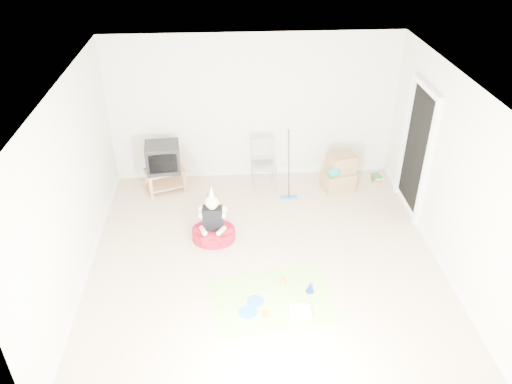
{
  "coord_description": "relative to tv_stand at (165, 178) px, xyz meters",
  "views": [
    {
      "loc": [
        -0.5,
        -5.57,
        4.64
      ],
      "look_at": [
        -0.1,
        0.4,
        0.9
      ],
      "focal_mm": 35.0,
      "sensor_mm": 36.0,
      "label": 1
    }
  ],
  "objects": [
    {
      "name": "doorway_recess",
      "position": [
        4.06,
        -0.81,
        0.78
      ],
      "size": [
        0.02,
        0.9,
        2.05
      ],
      "primitive_type": "cube",
      "color": "black",
      "rests_on": "ground"
    },
    {
      "name": "folding_chair",
      "position": [
        1.72,
        -0.01,
        0.19
      ],
      "size": [
        0.43,
        0.41,
        0.9
      ],
      "color": "#9A9AA0",
      "rests_on": "ground"
    },
    {
      "name": "birthday_cake",
      "position": [
        1.93,
        -3.13,
        -0.21
      ],
      "size": [
        0.29,
        0.24,
        0.14
      ],
      "color": "silver",
      "rests_on": "party_mat"
    },
    {
      "name": "orange_cup_near",
      "position": [
        1.79,
        -2.55,
        -0.2
      ],
      "size": [
        0.1,
        0.1,
        0.09
      ],
      "primitive_type": "cylinder",
      "rotation": [
        0.0,
        0.0,
        0.46
      ],
      "color": "orange",
      "rests_on": "party_mat"
    },
    {
      "name": "blue_party_hat",
      "position": [
        2.12,
        -2.72,
        -0.16
      ],
      "size": [
        0.15,
        0.15,
        0.17
      ],
      "primitive_type": "cone",
      "rotation": [
        0.0,
        0.0,
        0.44
      ],
      "color": "#1726A1",
      "rests_on": "party_mat"
    },
    {
      "name": "party_mat",
      "position": [
        1.61,
        -2.84,
        -0.24
      ],
      "size": [
        1.67,
        1.3,
        0.01
      ],
      "primitive_type": "cube",
      "rotation": [
        0.0,
        0.0,
        0.12
      ],
      "color": "#FF3594",
      "rests_on": "ground"
    },
    {
      "name": "orange_cup_far",
      "position": [
        1.51,
        -3.14,
        -0.2
      ],
      "size": [
        0.09,
        0.09,
        0.08
      ],
      "primitive_type": "cylinder",
      "rotation": [
        0.0,
        0.0,
        0.22
      ],
      "color": "orange",
      "rests_on": "party_mat"
    },
    {
      "name": "tv_stand",
      "position": [
        0.0,
        0.0,
        0.0
      ],
      "size": [
        0.75,
        0.6,
        0.41
      ],
      "color": "#A8784C",
      "rests_on": "ground"
    },
    {
      "name": "seated_woman",
      "position": [
        0.84,
        -1.48,
        -0.04
      ],
      "size": [
        0.7,
        0.7,
        0.94
      ],
      "color": "maroon",
      "rests_on": "ground"
    },
    {
      "name": "crt_tv",
      "position": [
        -0.0,
        0.0,
        0.41
      ],
      "size": [
        0.61,
        0.52,
        0.49
      ],
      "primitive_type": "cube",
      "rotation": [
        0.0,
        0.0,
        0.09
      ],
      "color": "black",
      "rests_on": "tv_stand"
    },
    {
      "name": "cardboard_boxes",
      "position": [
        3.03,
        -0.15,
        0.07
      ],
      "size": [
        0.6,
        0.52,
        0.65
      ],
      "color": "olive",
      "rests_on": "ground"
    },
    {
      "name": "ground",
      "position": [
        1.58,
        -2.01,
        -0.25
      ],
      "size": [
        5.0,
        5.0,
        0.0
      ],
      "primitive_type": "plane",
      "color": "#CFB294",
      "rests_on": "ground"
    },
    {
      "name": "blue_plate_near",
      "position": [
        1.39,
        -2.86,
        -0.23
      ],
      "size": [
        0.24,
        0.24,
        0.01
      ],
      "primitive_type": "cylinder",
      "rotation": [
        0.0,
        0.0,
        0.07
      ],
      "color": "blue",
      "rests_on": "party_mat"
    },
    {
      "name": "floor_mop",
      "position": [
        2.12,
        -0.42,
        0.02
      ],
      "size": [
        0.28,
        0.38,
        1.14
      ],
      "color": "blue",
      "rests_on": "ground"
    },
    {
      "name": "book_pile",
      "position": [
        3.81,
        0.12,
        -0.2
      ],
      "size": [
        0.21,
        0.26,
        0.1
      ],
      "color": "#287838",
      "rests_on": "ground"
    },
    {
      "name": "blue_plate_far",
      "position": [
        1.28,
        -3.05,
        -0.23
      ],
      "size": [
        0.27,
        0.27,
        0.01
      ],
      "primitive_type": "cylinder",
      "rotation": [
        0.0,
        0.0,
        0.16
      ],
      "color": "blue",
      "rests_on": "party_mat"
    }
  ]
}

